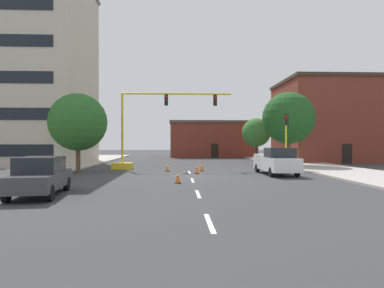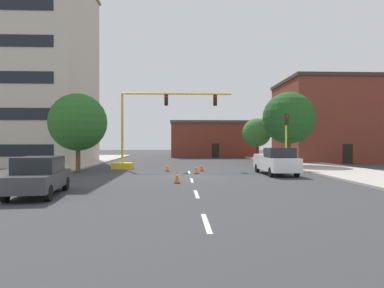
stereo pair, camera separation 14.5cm
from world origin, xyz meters
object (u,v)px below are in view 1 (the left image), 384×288
at_px(traffic_signal_gantry, 139,143).
at_px(pickup_truck_white, 276,161).
at_px(traffic_cone_roadside_a, 167,167).
at_px(tree_right_mid, 288,118).
at_px(traffic_cone_roadside_c, 197,169).
at_px(traffic_cone_roadside_b, 202,167).
at_px(traffic_cone_roadside_d, 178,177).
at_px(tree_left_near, 78,122).
at_px(tree_right_far, 256,133).
at_px(traffic_light_pole_right, 286,129).
at_px(sedan_dark_gray_near_left, 40,176).

relative_size(traffic_signal_gantry, pickup_truck_white, 1.96).
bearing_deg(traffic_cone_roadside_a, tree_right_mid, 24.16).
bearing_deg(tree_right_mid, traffic_cone_roadside_c, -142.10).
bearing_deg(traffic_cone_roadside_b, tree_right_mid, 29.83).
relative_size(pickup_truck_white, traffic_cone_roadside_b, 7.42).
xyz_separation_m(traffic_cone_roadside_a, traffic_cone_roadside_d, (0.84, -7.99, 0.02)).
xyz_separation_m(tree_left_near, traffic_cone_roadside_d, (7.90, -7.29, -3.62)).
bearing_deg(tree_right_far, traffic_cone_roadside_a, -125.28).
xyz_separation_m(tree_right_far, traffic_cone_roadside_a, (-11.17, -15.79, -3.31)).
distance_m(traffic_cone_roadside_b, traffic_cone_roadside_d, 8.38).
relative_size(traffic_light_pole_right, traffic_cone_roadside_d, 6.47).
distance_m(traffic_light_pole_right, traffic_cone_roadside_d, 12.96).
xyz_separation_m(tree_right_mid, traffic_cone_roadside_c, (-9.64, -7.50, -4.43)).
distance_m(pickup_truck_white, traffic_cone_roadside_a, 8.73).
height_order(tree_right_far, pickup_truck_white, tree_right_far).
bearing_deg(tree_right_mid, tree_left_near, -162.31).
xyz_separation_m(tree_right_far, sedan_dark_gray_near_left, (-16.50, -28.09, -2.77)).
bearing_deg(sedan_dark_gray_near_left, traffic_signal_gantry, 79.66).
xyz_separation_m(tree_right_mid, traffic_cone_roadside_b, (-9.08, -5.21, -4.44)).
distance_m(traffic_signal_gantry, traffic_cone_roadside_b, 6.28).
distance_m(tree_right_mid, traffic_cone_roadside_a, 13.81).
relative_size(traffic_signal_gantry, traffic_cone_roadside_a, 15.08).
xyz_separation_m(traffic_cone_roadside_b, traffic_cone_roadside_c, (-0.56, -2.30, 0.01)).
xyz_separation_m(sedan_dark_gray_near_left, traffic_cone_roadside_b, (8.17, 12.43, -0.53)).
distance_m(traffic_light_pole_right, tree_right_far, 15.31).
bearing_deg(sedan_dark_gray_near_left, pickup_truck_white, 34.22).
bearing_deg(tree_right_mid, tree_right_far, 94.11).
xyz_separation_m(tree_left_near, traffic_cone_roadside_c, (9.34, -1.45, -3.61)).
bearing_deg(pickup_truck_white, traffic_light_pole_right, 61.86).
xyz_separation_m(traffic_signal_gantry, traffic_cone_roadside_b, (5.48, -2.35, -1.98)).
xyz_separation_m(traffic_signal_gantry, tree_left_near, (-4.42, -3.20, 1.64)).
bearing_deg(traffic_signal_gantry, traffic_light_pole_right, -8.80).
relative_size(traffic_cone_roadside_b, traffic_cone_roadside_c, 0.97).
height_order(tree_right_mid, pickup_truck_white, tree_right_mid).
distance_m(traffic_light_pole_right, traffic_cone_roadside_c, 8.83).
distance_m(traffic_light_pole_right, tree_left_near, 17.19).
distance_m(pickup_truck_white, traffic_cone_roadside_c, 5.95).
relative_size(tree_left_near, traffic_cone_roadside_c, 8.26).
bearing_deg(pickup_truck_white, tree_right_far, 80.85).
height_order(traffic_signal_gantry, traffic_cone_roadside_d, traffic_signal_gantry).
xyz_separation_m(traffic_light_pole_right, sedan_dark_gray_near_left, (-15.41, -12.82, -2.64)).
height_order(tree_right_far, tree_left_near, tree_left_near).
bearing_deg(traffic_cone_roadside_c, tree_left_near, 171.18).
xyz_separation_m(tree_right_far, pickup_truck_white, (-3.05, -18.94, -2.68)).
bearing_deg(tree_left_near, pickup_truck_white, -9.13).
relative_size(traffic_cone_roadside_c, traffic_cone_roadside_d, 1.02).
distance_m(traffic_signal_gantry, tree_right_mid, 15.03).
relative_size(traffic_light_pole_right, traffic_cone_roadside_a, 6.77).
height_order(pickup_truck_white, traffic_cone_roadside_c, pickup_truck_white).
distance_m(tree_right_far, traffic_cone_roadside_a, 19.63).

